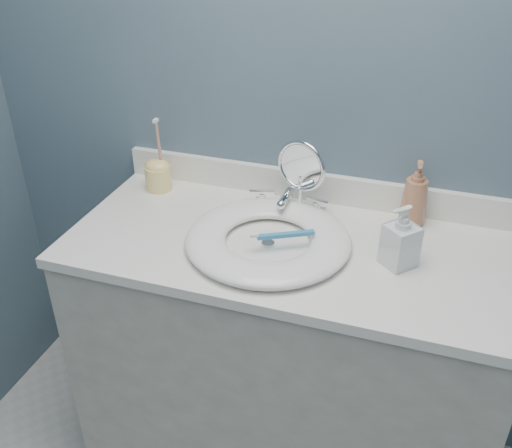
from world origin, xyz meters
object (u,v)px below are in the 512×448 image
at_px(makeup_mirror, 301,175).
at_px(soap_bottle_clear, 401,236).
at_px(soap_bottle_amber, 415,194).
at_px(toothbrush_holder, 158,173).

height_order(makeup_mirror, soap_bottle_clear, makeup_mirror).
relative_size(soap_bottle_amber, soap_bottle_clear, 1.15).
bearing_deg(soap_bottle_clear, toothbrush_holder, -151.37).
bearing_deg(toothbrush_holder, makeup_mirror, -1.04).
relative_size(makeup_mirror, soap_bottle_clear, 1.37).
bearing_deg(soap_bottle_amber, toothbrush_holder, 178.31).
xyz_separation_m(makeup_mirror, soap_bottle_amber, (0.32, 0.04, -0.03)).
bearing_deg(soap_bottle_amber, makeup_mirror, -177.00).
distance_m(makeup_mirror, soap_bottle_clear, 0.36).
bearing_deg(soap_bottle_clear, soap_bottle_amber, 128.48).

